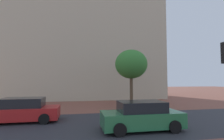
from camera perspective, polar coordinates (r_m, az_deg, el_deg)
The scene contains 6 objects.
ground_plane at distance 11.13m, azimuth -1.22°, elevation -17.25°, with size 120.00×120.00×0.00m, color brown.
street_asphalt_strip at distance 11.10m, azimuth -1.19°, elevation -17.28°, with size 120.00×7.21×0.00m, color #2D2D33.
landmark_building at distance 30.33m, azimuth -9.34°, elevation 11.60°, with size 23.54×13.17×33.10m.
car_red at distance 12.84m, azimuth -27.33°, elevation -11.72°, with size 4.53×2.09×1.52m.
car_green at distance 9.83m, azimuth 9.63°, elevation -14.70°, with size 4.31×2.06×1.52m.
tree_curb_far at distance 17.61m, azimuth 6.31°, elevation 1.85°, with size 3.25×3.25×5.78m.
Camera 1 is at (-1.85, -0.65, 2.64)m, focal length 27.82 mm.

